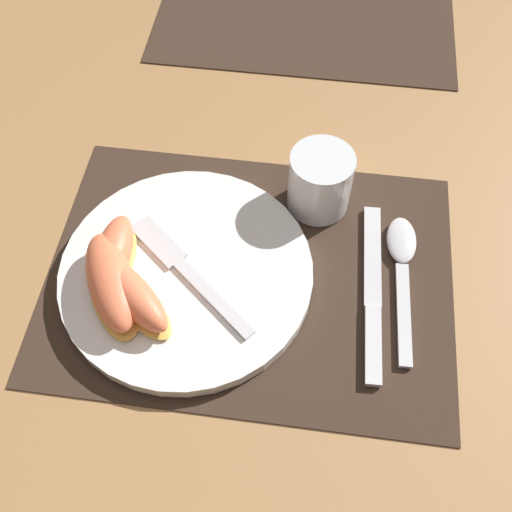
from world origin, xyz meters
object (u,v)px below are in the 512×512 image
object	(u,v)px
fork	(183,267)
citrus_wedge_1	(112,283)
citrus_wedge_0	(112,259)
citrus_wedge_2	(130,293)
juice_glass	(320,184)
knife	(373,294)
spoon	(402,259)
plate	(187,273)

from	to	relation	value
fork	citrus_wedge_1	size ratio (longest dim) A/B	1.16
fork	citrus_wedge_0	distance (m)	0.08
citrus_wedge_2	juice_glass	bearing A→B (deg)	42.59
juice_glass	knife	world-z (taller)	juice_glass
spoon	plate	bearing A→B (deg)	-167.62
citrus_wedge_0	citrus_wedge_2	bearing A→B (deg)	-52.56
spoon	citrus_wedge_1	distance (m)	0.32
citrus_wedge_1	citrus_wedge_2	xyz separation A→B (m)	(0.02, -0.01, -0.00)
fork	knife	bearing A→B (deg)	0.71
spoon	citrus_wedge_1	xyz separation A→B (m)	(-0.30, -0.09, 0.03)
spoon	citrus_wedge_0	size ratio (longest dim) A/B	1.64
knife	citrus_wedge_2	bearing A→B (deg)	-169.03
plate	knife	size ratio (longest dim) A/B	1.26
knife	citrus_wedge_1	distance (m)	0.28
juice_glass	spoon	world-z (taller)	juice_glass
fork	citrus_wedge_2	xyz separation A→B (m)	(-0.04, -0.05, 0.01)
citrus_wedge_1	fork	bearing A→B (deg)	29.42
fork	citrus_wedge_2	world-z (taller)	citrus_wedge_2
citrus_wedge_1	citrus_wedge_0	bearing A→B (deg)	105.84
plate	juice_glass	distance (m)	0.18
plate	fork	world-z (taller)	fork
plate	citrus_wedge_0	world-z (taller)	citrus_wedge_0
fork	citrus_wedge_1	world-z (taller)	citrus_wedge_1
citrus_wedge_1	citrus_wedge_2	distance (m)	0.02
citrus_wedge_0	citrus_wedge_2	xyz separation A→B (m)	(0.03, -0.04, 0.00)
plate	juice_glass	bearing A→B (deg)	42.27
knife	fork	world-z (taller)	fork
juice_glass	fork	bearing A→B (deg)	-138.56
knife	plate	bearing A→B (deg)	-179.04
citrus_wedge_0	citrus_wedge_1	distance (m)	0.03
spoon	citrus_wedge_2	bearing A→B (deg)	-161.08
plate	citrus_wedge_1	world-z (taller)	citrus_wedge_1
knife	citrus_wedge_1	size ratio (longest dim) A/B	1.63
knife	citrus_wedge_2	size ratio (longest dim) A/B	1.83
plate	citrus_wedge_1	size ratio (longest dim) A/B	2.04
citrus_wedge_1	citrus_wedge_2	world-z (taller)	citrus_wedge_1
citrus_wedge_1	plate	bearing A→B (deg)	27.79
spoon	citrus_wedge_0	distance (m)	0.32
juice_glass	spoon	bearing A→B (deg)	-35.20
citrus_wedge_2	citrus_wedge_1	bearing A→B (deg)	157.41
knife	citrus_wedge_0	bearing A→B (deg)	-178.03
juice_glass	spoon	size ratio (longest dim) A/B	0.42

